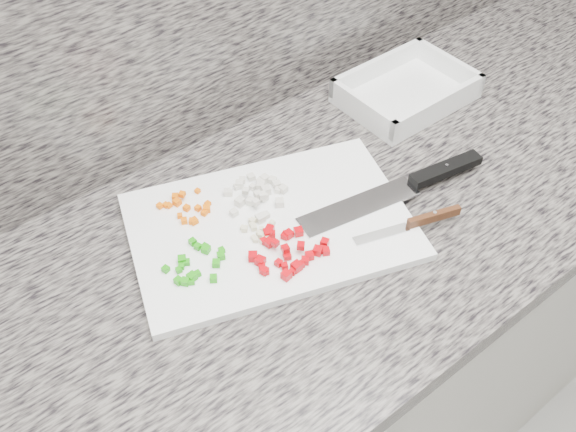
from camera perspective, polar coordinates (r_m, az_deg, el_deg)
name	(u,v)px	position (r m, az deg, el deg)	size (l,w,h in m)	color
cabinet	(304,373)	(1.43, 1.43, -13.76)	(3.92, 0.62, 0.86)	silver
countertop	(309,233)	(1.06, 1.87, -1.53)	(3.96, 0.64, 0.04)	#66605A
cutting_board	(271,226)	(1.03, -1.56, -0.91)	(0.44, 0.30, 0.01)	white
carrot_pile	(187,208)	(1.06, -8.97, 0.72)	(0.08, 0.08, 0.02)	#ED6405
onion_pile	(258,193)	(1.07, -2.68, 2.04)	(0.11, 0.11, 0.02)	beige
green_pepper_pile	(196,264)	(0.97, -8.17, -4.26)	(0.10, 0.09, 0.01)	#1D990D
red_pepper_pile	(286,251)	(0.98, -0.14, -3.12)	(0.12, 0.10, 0.02)	#B7020A
garlic_pile	(257,231)	(1.01, -2.79, -1.30)	(0.05, 0.06, 0.01)	beige
chef_knife	(417,181)	(1.11, 11.39, 3.03)	(0.35, 0.10, 0.02)	silver
paring_knife	(421,221)	(1.04, 11.72, -0.44)	(0.18, 0.07, 0.02)	silver
tray	(406,92)	(1.31, 10.44, 10.78)	(0.25, 0.18, 0.05)	white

